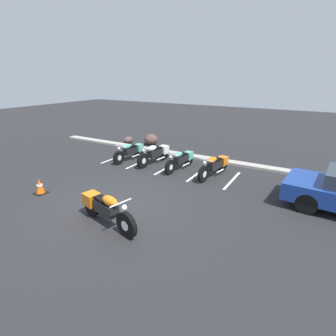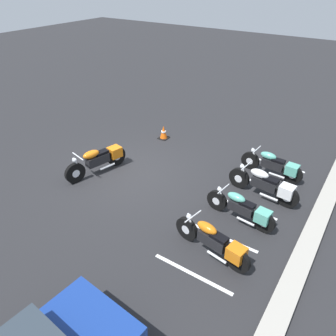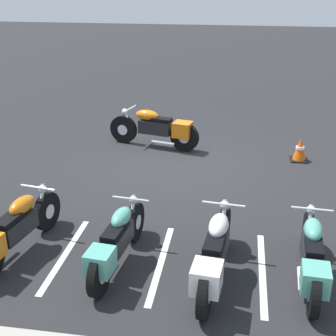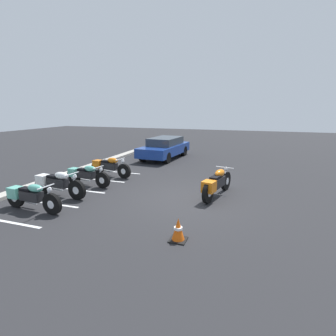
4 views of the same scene
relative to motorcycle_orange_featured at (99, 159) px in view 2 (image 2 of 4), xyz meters
name	(u,v)px [view 2 (image 2 of 4)]	position (x,y,z in m)	size (l,w,h in m)	color
ground	(131,173)	(-0.54, 0.95, -0.50)	(60.00, 60.00, 0.00)	#262628
motorcycle_orange_featured	(99,159)	(0.00, 0.00, 0.00)	(2.35, 0.89, 0.94)	black
parked_bike_0	(274,165)	(-3.09, 5.16, -0.04)	(0.61, 2.17, 0.85)	black
parked_bike_1	(266,185)	(-1.75, 5.35, -0.02)	(0.67, 2.31, 0.91)	black
parked_bike_2	(243,209)	(-0.30, 5.20, -0.05)	(0.63, 2.13, 0.84)	black
parked_bike_3	(215,242)	(1.31, 5.14, -0.03)	(0.75, 2.22, 0.88)	black
concrete_curb	(310,240)	(-0.54, 7.03, -0.44)	(18.00, 0.50, 0.12)	#A8A399
traffic_cone	(164,133)	(-3.43, 0.35, -0.24)	(0.40, 0.40, 0.56)	black
stall_line_0	(276,164)	(-3.98, 4.99, -0.50)	(0.10, 2.10, 0.00)	white
stall_line_1	(261,183)	(-2.45, 4.99, -0.50)	(0.10, 2.10, 0.00)	white
stall_line_2	(243,207)	(-0.93, 4.99, -0.50)	(0.10, 2.10, 0.00)	white
stall_line_3	(221,236)	(0.59, 4.99, -0.50)	(0.10, 2.10, 0.00)	white
stall_line_4	(192,274)	(2.12, 4.99, -0.50)	(0.10, 2.10, 0.00)	white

